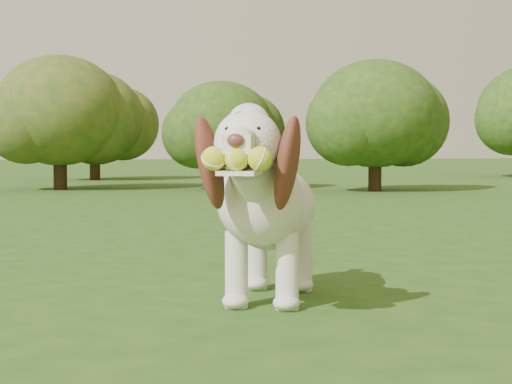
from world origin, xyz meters
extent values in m
plane|color=#224814|center=(0.00, 0.00, 0.00)|extent=(80.00, 80.00, 0.00)
ellipsoid|color=silver|center=(0.49, -0.43, 0.37)|extent=(0.54, 0.72, 0.34)
ellipsoid|color=silver|center=(0.40, -0.66, 0.41)|extent=(0.43, 0.43, 0.33)
ellipsoid|color=silver|center=(0.57, -0.23, 0.36)|extent=(0.39, 0.39, 0.30)
cylinder|color=silver|center=(0.35, -0.78, 0.49)|extent=(0.26, 0.31, 0.26)
sphere|color=silver|center=(0.31, -0.89, 0.62)|extent=(0.30, 0.30, 0.23)
sphere|color=silver|center=(0.31, -0.88, 0.68)|extent=(0.20, 0.20, 0.15)
cube|color=silver|center=(0.26, -1.02, 0.62)|extent=(0.14, 0.16, 0.06)
ellipsoid|color=#592D28|center=(0.23, -1.08, 0.63)|extent=(0.06, 0.05, 0.04)
cube|color=silver|center=(0.25, -1.03, 0.52)|extent=(0.17, 0.18, 0.02)
ellipsoid|color=brown|center=(0.18, -0.84, 0.55)|extent=(0.20, 0.21, 0.36)
ellipsoid|color=brown|center=(0.44, -0.93, 0.55)|extent=(0.17, 0.25, 0.36)
cylinder|color=silver|center=(0.62, -0.10, 0.40)|extent=(0.11, 0.17, 0.13)
cylinder|color=silver|center=(0.32, -0.61, 0.15)|extent=(0.11, 0.11, 0.29)
cylinder|color=silver|center=(0.50, -0.68, 0.15)|extent=(0.11, 0.11, 0.29)
cylinder|color=silver|center=(0.47, -0.21, 0.15)|extent=(0.11, 0.11, 0.29)
cylinder|color=silver|center=(0.65, -0.28, 0.15)|extent=(0.11, 0.11, 0.29)
sphere|color=yellow|center=(0.17, -1.04, 0.57)|extent=(0.10, 0.10, 0.08)
sphere|color=yellow|center=(0.24, -1.07, 0.57)|extent=(0.10, 0.10, 0.08)
sphere|color=yellow|center=(0.31, -1.09, 0.57)|extent=(0.10, 0.10, 0.08)
cylinder|color=#382314|center=(-0.15, 12.39, 0.31)|extent=(0.20, 0.20, 0.63)
ellipsoid|color=#1D3F13|center=(-0.15, 12.39, 1.15)|extent=(1.88, 1.88, 1.60)
cylinder|color=#382314|center=(1.63, 8.48, 0.25)|extent=(0.16, 0.16, 0.50)
ellipsoid|color=#1D3F13|center=(1.63, 8.48, 0.92)|extent=(1.51, 1.51, 1.28)
cylinder|color=#382314|center=(3.63, 7.50, 0.29)|extent=(0.18, 0.18, 0.58)
ellipsoid|color=#1D3F13|center=(3.63, 7.50, 1.07)|extent=(1.75, 1.75, 1.49)
cylinder|color=#382314|center=(-0.66, 8.75, 0.31)|extent=(0.19, 0.19, 0.62)
ellipsoid|color=#1D3F13|center=(-0.66, 8.75, 1.13)|extent=(1.85, 1.85, 1.57)
camera|label=1|loc=(-0.22, -3.77, 0.61)|focal=60.00mm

